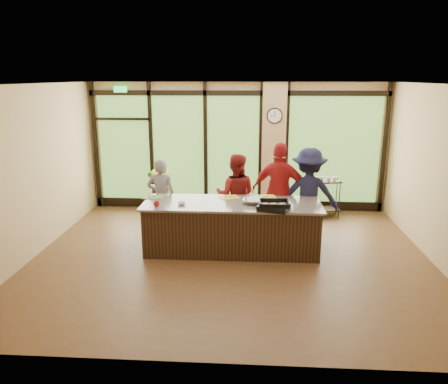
# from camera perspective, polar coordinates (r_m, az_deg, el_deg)

# --- Properties ---
(floor) EXTENTS (7.00, 7.00, 0.00)m
(floor) POSITION_cam_1_polar(r_m,az_deg,el_deg) (7.88, 0.90, -8.44)
(floor) COLOR #55321E
(floor) RESTS_ON ground
(ceiling) EXTENTS (7.00, 7.00, 0.00)m
(ceiling) POSITION_cam_1_polar(r_m,az_deg,el_deg) (7.24, 1.00, 13.92)
(ceiling) COLOR white
(ceiling) RESTS_ON back_wall
(back_wall) EXTENTS (7.00, 0.00, 7.00)m
(back_wall) POSITION_cam_1_polar(r_m,az_deg,el_deg) (10.36, 1.75, 5.88)
(back_wall) COLOR tan
(back_wall) RESTS_ON floor
(left_wall) EXTENTS (0.00, 6.00, 6.00)m
(left_wall) POSITION_cam_1_polar(r_m,az_deg,el_deg) (8.35, -23.84, 2.40)
(left_wall) COLOR tan
(left_wall) RESTS_ON floor
(right_wall) EXTENTS (0.00, 6.00, 6.00)m
(right_wall) POSITION_cam_1_polar(r_m,az_deg,el_deg) (8.06, 26.68, 1.67)
(right_wall) COLOR tan
(right_wall) RESTS_ON floor
(window_wall) EXTENTS (6.90, 0.12, 3.00)m
(window_wall) POSITION_cam_1_polar(r_m,az_deg,el_deg) (10.33, 2.64, 5.26)
(window_wall) COLOR tan
(window_wall) RESTS_ON floor
(island_base) EXTENTS (3.10, 1.00, 0.88)m
(island_base) POSITION_cam_1_polar(r_m,az_deg,el_deg) (8.00, 1.02, -4.70)
(island_base) COLOR black
(island_base) RESTS_ON floor
(countertop) EXTENTS (3.20, 1.10, 0.04)m
(countertop) POSITION_cam_1_polar(r_m,az_deg,el_deg) (7.86, 1.03, -1.54)
(countertop) COLOR slate
(countertop) RESTS_ON island_base
(wall_clock) EXTENTS (0.36, 0.04, 0.36)m
(wall_clock) POSITION_cam_1_polar(r_m,az_deg,el_deg) (10.15, 6.63, 9.87)
(wall_clock) COLOR black
(wall_clock) RESTS_ON window_wall
(cook_left) EXTENTS (0.58, 0.39, 1.56)m
(cook_left) POSITION_cam_1_polar(r_m,az_deg,el_deg) (8.83, -8.17, -0.63)
(cook_left) COLOR slate
(cook_left) RESTS_ON floor
(cook_midleft) EXTENTS (0.86, 0.70, 1.66)m
(cook_midleft) POSITION_cam_1_polar(r_m,az_deg,el_deg) (8.67, 1.54, -0.42)
(cook_midleft) COLOR maroon
(cook_midleft) RESTS_ON floor
(cook_midright) EXTENTS (1.19, 0.70, 1.90)m
(cook_midright) POSITION_cam_1_polar(r_m,az_deg,el_deg) (8.55, 7.33, 0.06)
(cook_midright) COLOR maroon
(cook_midright) RESTS_ON floor
(cook_right) EXTENTS (1.20, 0.73, 1.81)m
(cook_right) POSITION_cam_1_polar(r_m,az_deg,el_deg) (8.61, 10.94, -0.30)
(cook_right) COLOR #171834
(cook_right) RESTS_ON floor
(roasting_pan) EXTENTS (0.60, 0.53, 0.09)m
(roasting_pan) POSITION_cam_1_polar(r_m,az_deg,el_deg) (7.45, 6.52, -2.04)
(roasting_pan) COLOR black
(roasting_pan) RESTS_ON countertop
(mixing_bowl) EXTENTS (0.38, 0.38, 0.08)m
(mixing_bowl) POSITION_cam_1_polar(r_m,az_deg,el_deg) (7.79, 3.68, -1.24)
(mixing_bowl) COLOR silver
(mixing_bowl) RESTS_ON countertop
(cutting_board_left) EXTENTS (0.39, 0.31, 0.01)m
(cutting_board_left) POSITION_cam_1_polar(r_m,az_deg,el_deg) (8.31, -9.27, -0.64)
(cutting_board_left) COLOR #498A32
(cutting_board_left) RESTS_ON countertop
(cutting_board_center) EXTENTS (0.43, 0.39, 0.01)m
(cutting_board_center) POSITION_cam_1_polar(r_m,az_deg,el_deg) (8.18, 0.70, -0.70)
(cutting_board_center) COLOR yellow
(cutting_board_center) RESTS_ON countertop
(cutting_board_right) EXTENTS (0.45, 0.37, 0.01)m
(cutting_board_right) POSITION_cam_1_polar(r_m,az_deg,el_deg) (8.22, 5.37, -0.66)
(cutting_board_right) COLOR yellow
(cutting_board_right) RESTS_ON countertop
(prep_bowl_near) EXTENTS (0.15, 0.15, 0.04)m
(prep_bowl_near) POSITION_cam_1_polar(r_m,az_deg,el_deg) (7.77, -5.53, -1.48)
(prep_bowl_near) COLOR white
(prep_bowl_near) RESTS_ON countertop
(prep_bowl_mid) EXTENTS (0.14, 0.14, 0.04)m
(prep_bowl_mid) POSITION_cam_1_polar(r_m,az_deg,el_deg) (7.82, 2.70, -1.34)
(prep_bowl_mid) COLOR white
(prep_bowl_mid) RESTS_ON countertop
(prep_bowl_far) EXTENTS (0.13, 0.13, 0.03)m
(prep_bowl_far) POSITION_cam_1_polar(r_m,az_deg,el_deg) (8.19, 4.76, -0.65)
(prep_bowl_far) COLOR white
(prep_bowl_far) RESTS_ON countertop
(red_ramekin) EXTENTS (0.13, 0.13, 0.08)m
(red_ramekin) POSITION_cam_1_polar(r_m,az_deg,el_deg) (7.70, -8.79, -1.58)
(red_ramekin) COLOR #A01210
(red_ramekin) RESTS_ON countertop
(flower_stand) EXTENTS (0.46, 0.46, 0.73)m
(flower_stand) POSITION_cam_1_polar(r_m,az_deg,el_deg) (10.05, -8.36, -1.20)
(flower_stand) COLOR black
(flower_stand) RESTS_ON floor
(flower_vase) EXTENTS (0.32, 0.32, 0.27)m
(flower_vase) POSITION_cam_1_polar(r_m,az_deg,el_deg) (9.93, -8.46, 1.57)
(flower_vase) COLOR olive
(flower_vase) RESTS_ON flower_stand
(bar_cart) EXTENTS (0.75, 0.53, 0.94)m
(bar_cart) POSITION_cam_1_polar(r_m,az_deg,el_deg) (10.15, 12.95, -0.11)
(bar_cart) COLOR black
(bar_cart) RESTS_ON floor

